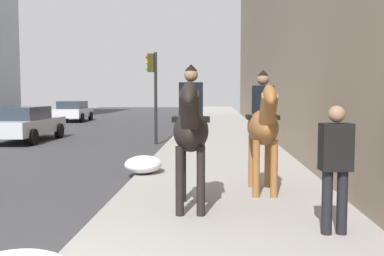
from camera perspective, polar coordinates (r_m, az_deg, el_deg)
mounted_horse_near at (r=7.15m, az=-0.14°, el=-0.08°), size 2.15×0.61×2.32m
mounted_horse_far at (r=8.46m, az=8.97°, el=0.38°), size 2.15×0.60×2.29m
pedestrian_greeting at (r=6.21m, az=17.65°, el=-3.98°), size 0.29×0.42×1.70m
car_near_lane at (r=19.68m, az=-20.37°, el=0.55°), size 4.60×2.06×1.44m
car_mid_lane at (r=32.65m, az=-14.73°, el=2.13°), size 4.24×2.16×1.44m
traffic_light_near_curb at (r=17.51m, az=-4.91°, el=5.73°), size 0.20×0.44×3.54m
snow_pile_far at (r=10.69m, az=-6.14°, el=-4.57°), size 1.14×0.87×0.39m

